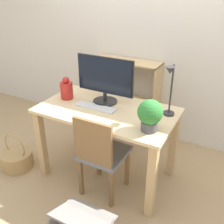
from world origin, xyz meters
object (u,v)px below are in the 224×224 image
(vase, at_px, (67,89))
(potted_plant, at_px, (150,114))
(monitor, at_px, (105,78))
(keyboard, at_px, (96,107))
(desk_lamp, at_px, (170,86))
(chair, at_px, (101,153))
(basket, at_px, (17,159))
(bookshelf, at_px, (114,99))

(vase, distance_m, potted_plant, 0.99)
(monitor, bearing_deg, keyboard, -94.68)
(desk_lamp, xyz_separation_m, chair, (-0.45, -0.40, -0.58))
(basket, bearing_deg, keyboard, 22.36)
(potted_plant, height_order, chair, potted_plant)
(keyboard, bearing_deg, monitor, 85.32)
(vase, relative_size, basket, 0.56)
(keyboard, bearing_deg, desk_lamp, 12.69)
(keyboard, height_order, basket, keyboard)
(chair, bearing_deg, keyboard, 118.88)
(keyboard, distance_m, basket, 1.12)
(keyboard, height_order, potted_plant, potted_plant)
(keyboard, distance_m, desk_lamp, 0.72)
(vase, xyz_separation_m, bookshelf, (0.11, 0.83, -0.41))
(keyboard, height_order, vase, vase)
(keyboard, xyz_separation_m, bookshelf, (-0.27, 0.89, -0.33))
(chair, xyz_separation_m, basket, (-1.02, -0.09, -0.37))
(monitor, relative_size, chair, 0.69)
(vase, bearing_deg, chair, -28.14)
(vase, xyz_separation_m, basket, (-0.45, -0.39, -0.76))
(vase, distance_m, basket, 0.97)
(monitor, bearing_deg, desk_lamp, -1.19)
(monitor, bearing_deg, bookshelf, 110.94)
(monitor, height_order, keyboard, monitor)
(potted_plant, height_order, basket, potted_plant)
(monitor, height_order, desk_lamp, desk_lamp)
(chair, relative_size, bookshelf, 0.87)
(basket, bearing_deg, monitor, 30.76)
(desk_lamp, bearing_deg, potted_plant, -100.81)
(vase, xyz_separation_m, desk_lamp, (1.02, 0.09, 0.19))
(bookshelf, bearing_deg, basket, -114.48)
(keyboard, xyz_separation_m, desk_lamp, (0.65, 0.15, 0.28))
(desk_lamp, relative_size, basket, 1.15)
(chair, distance_m, basket, 1.09)
(keyboard, xyz_separation_m, vase, (-0.37, 0.05, 0.09))
(monitor, relative_size, desk_lamp, 1.26)
(keyboard, height_order, bookshelf, bookshelf)
(keyboard, bearing_deg, bookshelf, 106.67)
(basket, bearing_deg, vase, 41.21)
(potted_plant, bearing_deg, desk_lamp, 79.19)
(vase, distance_m, chair, 0.76)
(monitor, height_order, vase, monitor)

